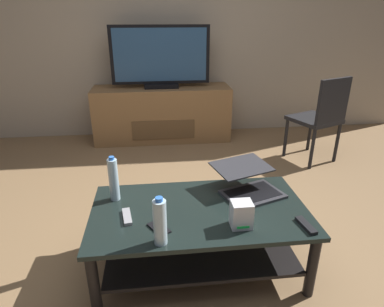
{
  "coord_description": "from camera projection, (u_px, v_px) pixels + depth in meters",
  "views": [
    {
      "loc": [
        -0.26,
        -1.99,
        1.52
      ],
      "look_at": [
        -0.01,
        0.18,
        0.58
      ],
      "focal_mm": 30.91,
      "sensor_mm": 36.0,
      "label": 1
    }
  ],
  "objects": [
    {
      "name": "ground_plane",
      "position": [
        196.0,
        235.0,
        2.45
      ],
      "size": [
        7.68,
        7.68,
        0.0
      ],
      "primitive_type": "plane",
      "color": "olive"
    },
    {
      "name": "back_wall",
      "position": [
        172.0,
        23.0,
        4.08
      ],
      "size": [
        6.4,
        0.12,
        2.8
      ],
      "primitive_type": "cube",
      "color": "#B2A38C",
      "rests_on": "ground"
    },
    {
      "name": "coffee_table",
      "position": [
        199.0,
        227.0,
        2.04
      ],
      "size": [
        1.29,
        0.71,
        0.43
      ],
      "color": "black",
      "rests_on": "ground"
    },
    {
      "name": "media_cabinet",
      "position": [
        162.0,
        114.0,
        4.19
      ],
      "size": [
        1.68,
        0.5,
        0.67
      ],
      "color": "olive",
      "rests_on": "ground"
    },
    {
      "name": "television",
      "position": [
        160.0,
        58.0,
        3.9
      ],
      "size": [
        1.17,
        0.2,
        0.72
      ],
      "color": "black",
      "rests_on": "media_cabinet"
    },
    {
      "name": "dining_chair",
      "position": [
        321.0,
        116.0,
        3.45
      ],
      "size": [
        0.58,
        0.58,
        0.93
      ],
      "color": "black",
      "rests_on": "ground"
    },
    {
      "name": "laptop",
      "position": [
        248.0,
        183.0,
        2.15
      ],
      "size": [
        0.48,
        0.5,
        0.16
      ],
      "color": "#333338",
      "rests_on": "coffee_table"
    },
    {
      "name": "router_box",
      "position": [
        241.0,
        214.0,
        1.8
      ],
      "size": [
        0.11,
        0.1,
        0.15
      ],
      "color": "silver",
      "rests_on": "coffee_table"
    },
    {
      "name": "water_bottle_near",
      "position": [
        114.0,
        179.0,
        2.04
      ],
      "size": [
        0.06,
        0.06,
        0.29
      ],
      "color": "silver",
      "rests_on": "coffee_table"
    },
    {
      "name": "water_bottle_far",
      "position": [
        160.0,
        222.0,
        1.65
      ],
      "size": [
        0.07,
        0.07,
        0.27
      ],
      "color": "silver",
      "rests_on": "coffee_table"
    },
    {
      "name": "cell_phone",
      "position": [
        159.0,
        228.0,
        1.8
      ],
      "size": [
        0.13,
        0.16,
        0.01
      ],
      "primitive_type": "cube",
      "rotation": [
        0.0,
        0.0,
        0.56
      ],
      "color": "black",
      "rests_on": "coffee_table"
    },
    {
      "name": "tv_remote",
      "position": [
        127.0,
        217.0,
        1.89
      ],
      "size": [
        0.07,
        0.16,
        0.02
      ],
      "primitive_type": "cube",
      "rotation": [
        0.0,
        0.0,
        0.16
      ],
      "color": "#99999E",
      "rests_on": "coffee_table"
    },
    {
      "name": "soundbar_remote",
      "position": [
        306.0,
        225.0,
        1.82
      ],
      "size": [
        0.07,
        0.16,
        0.02
      ],
      "primitive_type": "cube",
      "rotation": [
        0.0,
        0.0,
        0.15
      ],
      "color": "black",
      "rests_on": "coffee_table"
    }
  ]
}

